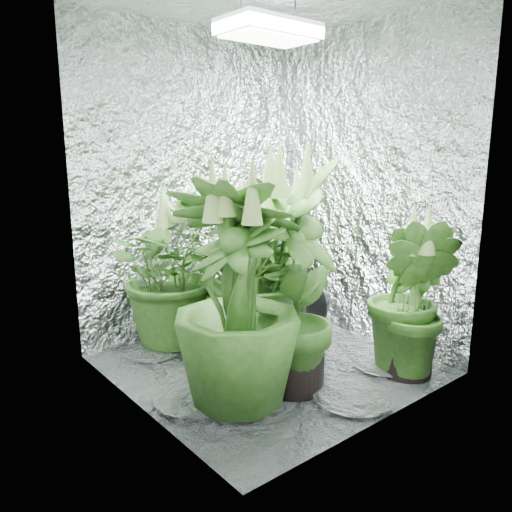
{
  "coord_description": "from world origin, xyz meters",
  "views": [
    {
      "loc": [
        -1.77,
        -2.06,
        1.24
      ],
      "look_at": [
        -0.09,
        0.0,
        0.66
      ],
      "focal_mm": 35.0,
      "sensor_mm": 36.0,
      "label": 1
    }
  ],
  "objects": [
    {
      "name": "ground",
      "position": [
        0.0,
        0.0,
        0.0
      ],
      "size": [
        1.6,
        1.6,
        0.0
      ],
      "primitive_type": "plane",
      "color": "silver",
      "rests_on": "ground"
    },
    {
      "name": "walls",
      "position": [
        0.0,
        0.0,
        1.0
      ],
      "size": [
        1.62,
        1.62,
        2.0
      ],
      "color": "silver",
      "rests_on": "ground"
    },
    {
      "name": "grow_lamp",
      "position": [
        0.0,
        0.0,
        1.83
      ],
      "size": [
        0.5,
        0.3,
        0.22
      ],
      "color": "gray",
      "rests_on": "ceiling"
    },
    {
      "name": "plant_a",
      "position": [
        -0.25,
        0.61,
        0.49
      ],
      "size": [
        0.92,
        0.92,
        1.04
      ],
      "rotation": [
        0.0,
        0.0,
        6.2
      ],
      "color": "black",
      "rests_on": "ground"
    },
    {
      "name": "plant_b",
      "position": [
        0.29,
        0.2,
        0.53
      ],
      "size": [
        0.74,
        0.74,
        1.15
      ],
      "rotation": [
        0.0,
        0.0,
        1.12
      ],
      "color": "black",
      "rests_on": "ground"
    },
    {
      "name": "plant_c",
      "position": [
        0.6,
        0.64,
        0.49
      ],
      "size": [
        0.65,
        0.65,
        1.08
      ],
      "rotation": [
        0.0,
        0.0,
        1.79
      ],
      "color": "black",
      "rests_on": "ground"
    },
    {
      "name": "plant_d",
      "position": [
        -0.43,
        -0.27,
        0.56
      ],
      "size": [
        0.86,
        0.86,
        1.2
      ],
      "rotation": [
        0.0,
        0.0,
        2.24
      ],
      "color": "black",
      "rests_on": "ground"
    },
    {
      "name": "plant_e",
      "position": [
        0.04,
        0.19,
        0.51
      ],
      "size": [
        1.05,
        1.05,
        1.06
      ],
      "rotation": [
        0.0,
        0.0,
        3.36
      ],
      "color": "black",
      "rests_on": "ground"
    },
    {
      "name": "plant_f",
      "position": [
        -0.08,
        -0.31,
        0.6
      ],
      "size": [
        0.87,
        0.87,
        1.28
      ],
      "rotation": [
        0.0,
        0.0,
        4.07
      ],
      "color": "black",
      "rests_on": "ground"
    },
    {
      "name": "plant_g",
      "position": [
        0.53,
        -0.58,
        0.43
      ],
      "size": [
        0.57,
        0.57,
        0.96
      ],
      "rotation": [
        0.0,
        0.0,
        4.94
      ],
      "color": "black",
      "rests_on": "ground"
    },
    {
      "name": "circulation_fan",
      "position": [
        0.58,
        0.19,
        0.17
      ],
      "size": [
        0.17,
        0.35,
        0.4
      ],
      "rotation": [
        0.0,
        0.0,
        -0.07
      ],
      "color": "black",
      "rests_on": "ground"
    },
    {
      "name": "plant_label",
      "position": [
        0.59,
        -0.61,
        0.3
      ],
      "size": [
        0.05,
        0.02,
        0.08
      ],
      "primitive_type": "cube",
      "rotation": [
        -0.21,
        0.0,
        -0.0
      ],
      "color": "white",
      "rests_on": "plant_g"
    }
  ]
}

